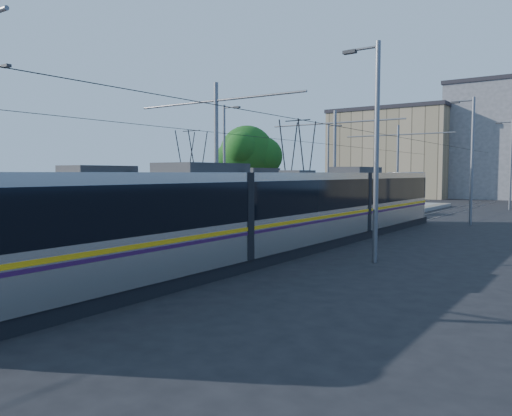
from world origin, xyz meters
The scene contains 12 objects.
ground centered at (0.00, 0.00, 0.00)m, with size 160.00×160.00×0.00m, color black.
platform centered at (0.00, 17.00, 0.15)m, with size 4.00×50.00×0.30m, color gray.
tactile_strip_left centered at (-1.45, 17.00, 0.30)m, with size 0.70×50.00×0.01m, color gray.
tactile_strip_right centered at (1.45, 17.00, 0.30)m, with size 0.70×50.00×0.01m, color gray.
rails centered at (0.00, 17.00, 0.02)m, with size 8.71×70.00×0.03m.
tram_left centered at (-3.60, 10.33, 1.71)m, with size 2.43×29.79×5.50m.
tram_right centered at (3.60, 9.03, 1.86)m, with size 2.43×30.63×5.50m.
catenary centered at (0.00, 14.15, 4.52)m, with size 9.20×70.00×7.00m.
street_lamps centered at (0.00, 21.00, 4.18)m, with size 15.18×38.22×8.00m.
shelter centered at (0.85, 12.34, 1.44)m, with size 0.96×1.15×2.18m.
tree centered at (-9.76, 24.42, 4.88)m, with size 4.96×4.59×7.21m.
building_left centered at (-10.00, 60.00, 6.08)m, with size 16.32×12.24×12.15m.
Camera 1 is at (14.30, -9.40, 3.28)m, focal length 35.00 mm.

